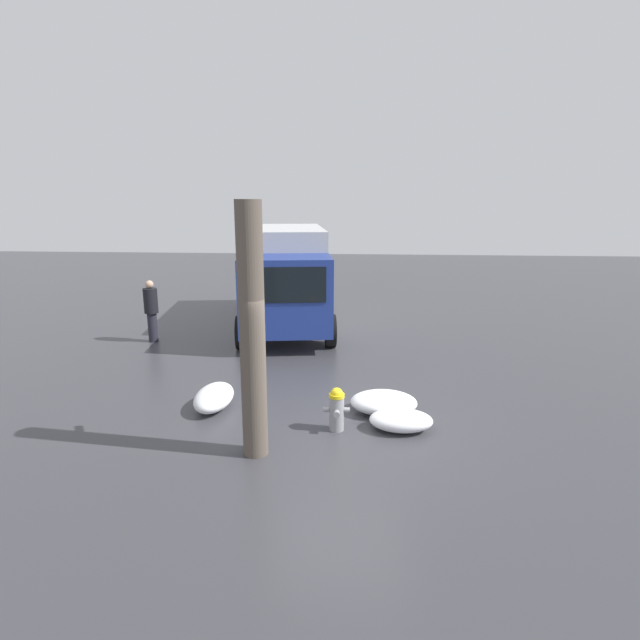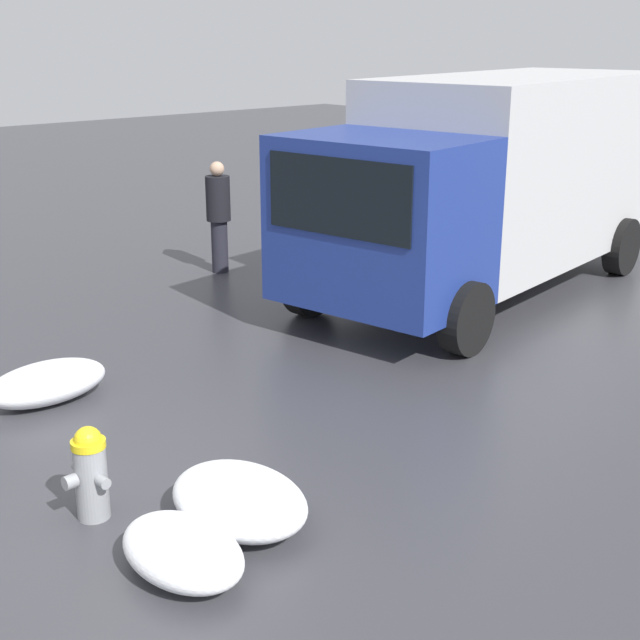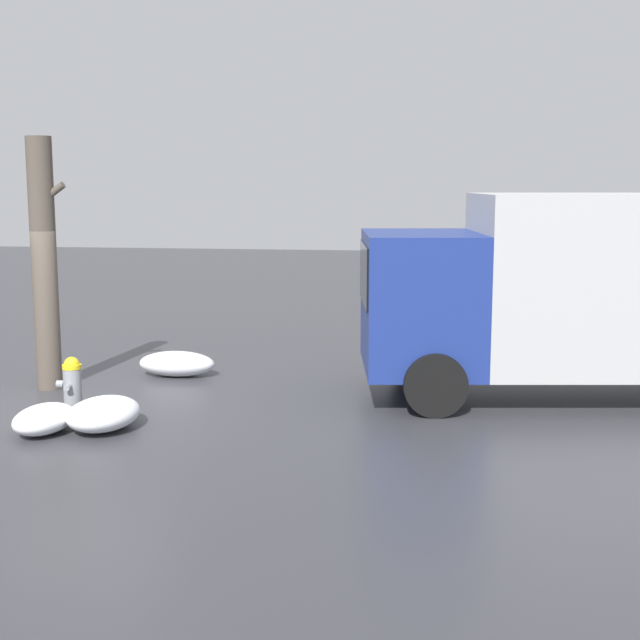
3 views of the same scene
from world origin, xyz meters
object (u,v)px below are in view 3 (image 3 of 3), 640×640
object	(u,v)px
fire_hydrant	(72,383)
delivery_truck	(607,287)
tree_trunk	(44,264)
pedestrian	(446,301)

from	to	relation	value
fire_hydrant	delivery_truck	xyz separation A→B (m)	(7.69, 2.02, 1.28)
fire_hydrant	delivery_truck	world-z (taller)	delivery_truck
tree_trunk	fire_hydrant	bearing A→B (deg)	-53.09
tree_trunk	delivery_truck	xyz separation A→B (m)	(8.62, 0.78, -0.30)
delivery_truck	tree_trunk	bearing A→B (deg)	86.79
tree_trunk	delivery_truck	distance (m)	8.66
fire_hydrant	pedestrian	distance (m)	7.63
fire_hydrant	tree_trunk	bearing A→B (deg)	-55.18
delivery_truck	pedestrian	distance (m)	4.30
fire_hydrant	pedestrian	xyz separation A→B (m)	(5.26, 5.50, 0.56)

